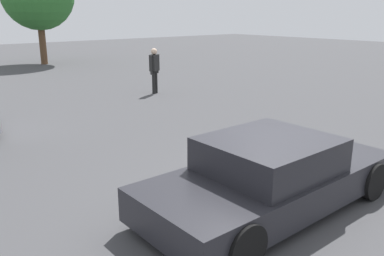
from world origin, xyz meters
TOP-DOWN VIEW (x-y plane):
  - ground_plane at (0.00, 0.00)m, footprint 80.00×80.00m
  - sedan_foreground at (-0.24, -0.26)m, footprint 4.53×1.98m
  - pedestrian at (3.84, 8.91)m, footprint 0.52×0.39m

SIDE VIEW (x-z plane):
  - ground_plane at x=0.00m, z-range 0.00..0.00m
  - sedan_foreground at x=-0.24m, z-range -0.04..1.15m
  - pedestrian at x=3.84m, z-range 0.17..1.93m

